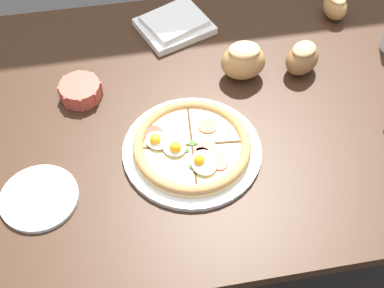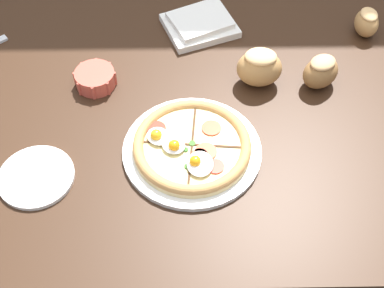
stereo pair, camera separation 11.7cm
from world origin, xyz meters
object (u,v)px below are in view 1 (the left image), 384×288
Objects in this scene: pizza at (192,147)px; bread_piece_far at (243,60)px; ramekin_bowl at (80,90)px; bread_piece_near at (302,58)px; side_saucer at (39,198)px; bread_piece_mid at (335,6)px; dining_table at (190,134)px; napkin_folded at (174,24)px.

pizza is 0.28m from bread_piece_far.
bread_piece_near reaches higher than ramekin_bowl.
ramekin_bowl reaches higher than side_saucer.
bread_piece_mid is 0.73× the size of bread_piece_far.
dining_table is 14.99× the size of ramekin_bowl.
bread_piece_near is at bearing -129.12° from bread_piece_mid.
napkin_folded reaches higher than dining_table.
ramekin_bowl is at bearing 179.22° from bread_piece_near.
napkin_folded is 0.61m from side_saucer.
bread_piece_mid reaches higher than pizza.
bread_piece_far is 0.69× the size of side_saucer.
ramekin_bowl is at bearing -141.55° from napkin_folded.
napkin_folded is at bearing 86.14° from pizza.
dining_table is 0.16m from pizza.
dining_table is at bearing -20.44° from ramekin_bowl.
bread_piece_far reaches higher than dining_table.
napkin_folded is 0.25m from bread_piece_far.
ramekin_bowl is 0.55m from bread_piece_near.
pizza is 2.95× the size of ramekin_bowl.
ramekin_bowl reaches higher than dining_table.
bread_piece_near is (0.30, 0.09, 0.13)m from dining_table.
dining_table is 0.29m from ramekin_bowl.
dining_table is 7.07× the size of napkin_folded.
pizza reaches higher than ramekin_bowl.
dining_table is 19.21× the size of bread_piece_mid.
bread_piece_near is at bearing -0.78° from ramekin_bowl.
dining_table is 13.96× the size of bread_piece_far.
napkin_folded is 0.44m from bread_piece_mid.
pizza reaches higher than side_saucer.
ramekin_bowl is 0.90× the size of bread_piece_near.
ramekin_bowl is at bearing -179.73° from bread_piece_far.
bread_piece_near is 0.15m from bread_piece_far.
side_saucer is (-0.80, -0.46, -0.03)m from bread_piece_mid.
pizza is 0.42m from napkin_folded.
bread_piece_near is 0.24m from bread_piece_mid.
side_saucer is (-0.10, -0.28, -0.02)m from ramekin_bowl.
pizza is 0.32m from ramekin_bowl.
bread_piece_near is (0.32, 0.21, 0.03)m from pizza.
bread_piece_far reaches higher than side_saucer.
bread_piece_far is (0.14, -0.21, 0.04)m from napkin_folded.
napkin_folded is 0.36m from bread_piece_near.
dining_table is at bearing 27.94° from side_saucer.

